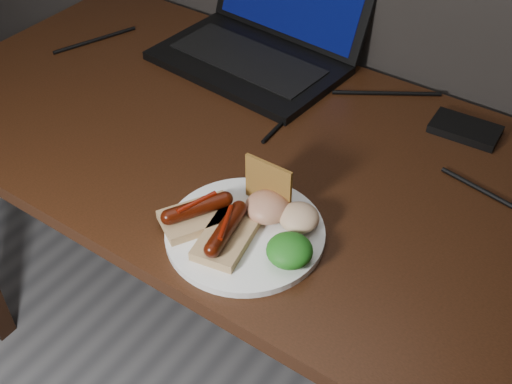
{
  "coord_description": "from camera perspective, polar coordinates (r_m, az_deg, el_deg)",
  "views": [
    {
      "loc": [
        0.53,
        0.61,
        1.48
      ],
      "look_at": [
        0.12,
        1.21,
        0.82
      ],
      "focal_mm": 45.0,
      "sensor_mm": 36.0,
      "label": 1
    }
  ],
  "objects": [
    {
      "name": "salsa_mound",
      "position": [
        1.01,
        1.01,
        -1.33
      ],
      "size": [
        0.07,
        0.07,
        0.04
      ],
      "primitive_type": "ellipsoid",
      "color": "maroon",
      "rests_on": "plate"
    },
    {
      "name": "desk_cables",
      "position": [
        1.3,
        2.91,
        8.37
      ],
      "size": [
        1.01,
        0.34,
        0.01
      ],
      "color": "black",
      "rests_on": "desk"
    },
    {
      "name": "bread_sausage_center",
      "position": [
        0.97,
        -2.67,
        -3.72
      ],
      "size": [
        0.09,
        0.13,
        0.04
      ],
      "color": "tan",
      "rests_on": "plate"
    },
    {
      "name": "crispbread",
      "position": [
        1.02,
        1.11,
        0.72
      ],
      "size": [
        0.08,
        0.01,
        0.08
      ],
      "primitive_type": "cube",
      "color": "#AF782F",
      "rests_on": "plate"
    },
    {
      "name": "plate",
      "position": [
        1.01,
        -0.97,
        -3.65
      ],
      "size": [
        0.29,
        0.29,
        0.01
      ],
      "primitive_type": "cylinder",
      "rotation": [
        0.0,
        0.0,
        -0.17
      ],
      "color": "white",
      "rests_on": "desk"
    },
    {
      "name": "salad_greens",
      "position": [
        0.95,
        3.0,
        -5.21
      ],
      "size": [
        0.07,
        0.07,
        0.04
      ],
      "primitive_type": "ellipsoid",
      "color": "#115711",
      "rests_on": "plate"
    },
    {
      "name": "hard_drive",
      "position": [
        1.27,
        18.1,
        5.33
      ],
      "size": [
        0.13,
        0.08,
        0.02
      ],
      "primitive_type": "cube",
      "rotation": [
        0.0,
        0.0,
        0.05
      ],
      "color": "black",
      "rests_on": "desk"
    },
    {
      "name": "desk",
      "position": [
        1.24,
        0.19,
        1.06
      ],
      "size": [
        1.4,
        0.7,
        0.75
      ],
      "color": "#36190D",
      "rests_on": "ground"
    },
    {
      "name": "laptop",
      "position": [
        1.42,
        0.81,
        13.95
      ],
      "size": [
        0.42,
        0.36,
        0.25
      ],
      "color": "black",
      "rests_on": "desk"
    },
    {
      "name": "bread_sausage_left",
      "position": [
        1.01,
        -5.2,
        -1.9
      ],
      "size": [
        0.12,
        0.13,
        0.04
      ],
      "color": "tan",
      "rests_on": "plate"
    },
    {
      "name": "coleslaw_mound",
      "position": [
        1.0,
        3.85,
        -2.27
      ],
      "size": [
        0.06,
        0.06,
        0.04
      ],
      "primitive_type": "ellipsoid",
      "color": "beige",
      "rests_on": "plate"
    }
  ]
}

